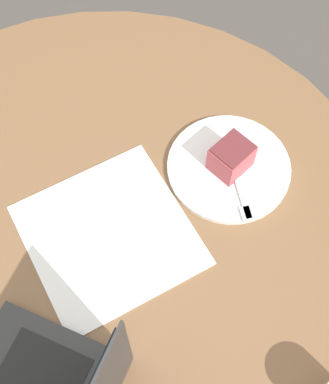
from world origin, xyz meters
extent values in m
plane|color=#4C4742|center=(0.00, 0.00, 0.00)|extent=(12.00, 12.00, 0.00)
cylinder|color=brown|center=(0.00, 0.00, 0.01)|extent=(0.56, 0.56, 0.02)
cylinder|color=brown|center=(0.00, 0.00, 0.37)|extent=(0.14, 0.14, 0.69)
cylinder|color=brown|center=(0.00, 0.00, 0.73)|extent=(1.15, 1.15, 0.03)
cube|color=white|center=(-0.01, -0.02, 0.74)|extent=(0.29, 0.29, 0.00)
cylinder|color=white|center=(0.00, -0.29, 0.75)|extent=(0.24, 0.24, 0.01)
cube|color=#B74C51|center=(0.00, -0.29, 0.79)|extent=(0.08, 0.09, 0.06)
cube|color=maroon|center=(0.00, -0.29, 0.82)|extent=(0.08, 0.08, 0.00)
cube|color=silver|center=(-0.03, -0.29, 0.76)|extent=(0.17, 0.06, 0.00)
cube|color=silver|center=(-0.10, -0.27, 0.76)|extent=(0.03, 0.03, 0.00)
camera|label=1|loc=(-0.40, 0.08, 1.66)|focal=50.00mm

